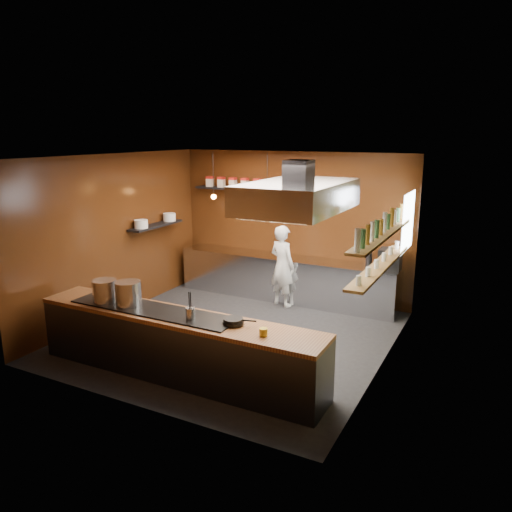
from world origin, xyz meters
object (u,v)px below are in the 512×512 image
Objects in this scene: chef at (282,266)px; extractor_hood at (298,196)px; stockpot_small at (105,291)px; stockpot_large at (128,294)px; espresso_machine at (390,260)px.

extractor_hood is at bearing 139.54° from chef.
stockpot_large is at bearing 4.75° from stockpot_small.
extractor_hood is at bearing 26.83° from stockpot_small.
stockpot_large is at bearing -149.45° from extractor_hood.
stockpot_small is at bearing -175.25° from stockpot_large.
stockpot_small is 3.72m from chef.
chef is at bearing 75.67° from stockpot_large.
stockpot_large is at bearing 96.46° from chef.
extractor_hood is 3.04m from chef.
chef is (0.88, 3.44, -0.31)m from stockpot_large.
espresso_machine is at bearing -149.59° from chef.
extractor_hood is at bearing 30.55° from stockpot_large.
chef is at bearing 118.75° from extractor_hood.
extractor_hood is 5.62× the size of stockpot_small.
espresso_machine reaches higher than stockpot_small.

